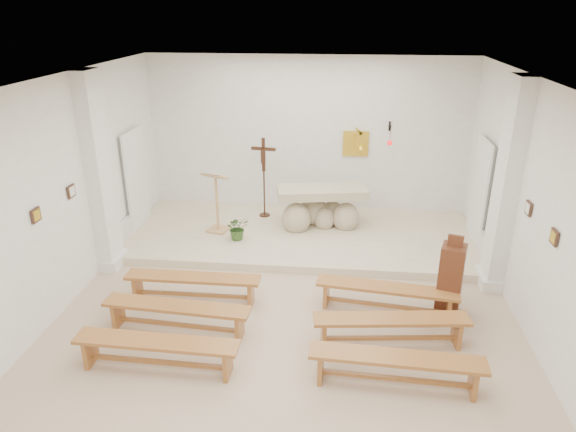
# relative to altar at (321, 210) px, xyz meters

# --- Properties ---
(ground) EXTENTS (7.00, 10.00, 0.00)m
(ground) POSITION_rel_altar_xyz_m (-0.37, -3.84, -0.51)
(ground) COLOR #C6AC8F
(ground) RESTS_ON ground
(wall_left) EXTENTS (0.02, 10.00, 3.50)m
(wall_left) POSITION_rel_altar_xyz_m (-3.86, -3.84, 1.24)
(wall_left) COLOR white
(wall_left) RESTS_ON ground
(wall_right) EXTENTS (0.02, 10.00, 3.50)m
(wall_right) POSITION_rel_altar_xyz_m (3.12, -3.84, 1.24)
(wall_right) COLOR white
(wall_right) RESTS_ON ground
(wall_back) EXTENTS (7.00, 0.02, 3.50)m
(wall_back) POSITION_rel_altar_xyz_m (-0.37, 1.15, 1.24)
(wall_back) COLOR white
(wall_back) RESTS_ON ground
(ceiling) EXTENTS (7.00, 10.00, 0.02)m
(ceiling) POSITION_rel_altar_xyz_m (-0.37, -3.84, 2.98)
(ceiling) COLOR silver
(ceiling) RESTS_ON wall_back
(sanctuary_platform) EXTENTS (6.98, 3.00, 0.15)m
(sanctuary_platform) POSITION_rel_altar_xyz_m (-0.37, -0.34, -0.43)
(sanctuary_platform) COLOR beige
(sanctuary_platform) RESTS_ON ground
(pilaster_left) EXTENTS (0.26, 0.55, 3.50)m
(pilaster_left) POSITION_rel_altar_xyz_m (-3.74, -1.84, 1.24)
(pilaster_left) COLOR white
(pilaster_left) RESTS_ON ground
(pilaster_right) EXTENTS (0.26, 0.55, 3.50)m
(pilaster_right) POSITION_rel_altar_xyz_m (3.00, -1.84, 1.24)
(pilaster_right) COLOR white
(pilaster_right) RESTS_ON ground
(gold_wall_relief) EXTENTS (0.55, 0.04, 0.55)m
(gold_wall_relief) POSITION_rel_altar_xyz_m (0.68, 1.12, 1.14)
(gold_wall_relief) COLOR gold
(gold_wall_relief) RESTS_ON wall_back
(sanctuary_lamp) EXTENTS (0.11, 0.36, 0.44)m
(sanctuary_lamp) POSITION_rel_altar_xyz_m (1.38, 0.87, 1.30)
(sanctuary_lamp) COLOR black
(sanctuary_lamp) RESTS_ON wall_back
(station_frame_left_mid) EXTENTS (0.03, 0.20, 0.20)m
(station_frame_left_mid) POSITION_rel_altar_xyz_m (-3.84, -3.64, 1.21)
(station_frame_left_mid) COLOR #3B2419
(station_frame_left_mid) RESTS_ON wall_left
(station_frame_left_rear) EXTENTS (0.03, 0.20, 0.20)m
(station_frame_left_rear) POSITION_rel_altar_xyz_m (-3.84, -2.64, 1.21)
(station_frame_left_rear) COLOR #3B2419
(station_frame_left_rear) RESTS_ON wall_left
(station_frame_right_mid) EXTENTS (0.03, 0.20, 0.20)m
(station_frame_right_mid) POSITION_rel_altar_xyz_m (3.10, -3.64, 1.21)
(station_frame_right_mid) COLOR #3B2419
(station_frame_right_mid) RESTS_ON wall_right
(station_frame_right_rear) EXTENTS (0.03, 0.20, 0.20)m
(station_frame_right_rear) POSITION_rel_altar_xyz_m (3.10, -2.64, 1.21)
(station_frame_right_rear) COLOR #3B2419
(station_frame_right_rear) RESTS_ON wall_right
(radiator_left) EXTENTS (0.10, 0.85, 0.52)m
(radiator_left) POSITION_rel_altar_xyz_m (-3.80, -1.14, -0.24)
(radiator_left) COLOR silver
(radiator_left) RESTS_ON ground
(radiator_right) EXTENTS (0.10, 0.85, 0.52)m
(radiator_right) POSITION_rel_altar_xyz_m (3.06, -1.14, -0.24)
(radiator_right) COLOR silver
(radiator_right) RESTS_ON ground
(altar) EXTENTS (1.91, 1.02, 0.94)m
(altar) POSITION_rel_altar_xyz_m (0.00, 0.00, 0.00)
(altar) COLOR #BBAD8E
(altar) RESTS_ON sanctuary_platform
(lectern) EXTENTS (0.54, 0.49, 1.30)m
(lectern) POSITION_rel_altar_xyz_m (-2.07, -0.45, 0.28)
(lectern) COLOR tan
(lectern) RESTS_ON sanctuary_platform
(crucifix_stand) EXTENTS (0.53, 0.23, 1.74)m
(crucifix_stand) POSITION_rel_altar_xyz_m (-1.25, 0.46, 0.65)
(crucifix_stand) COLOR #3E2413
(crucifix_stand) RESTS_ON sanctuary_platform
(potted_plant) EXTENTS (0.55, 0.52, 0.49)m
(potted_plant) POSITION_rel_altar_xyz_m (-1.59, -0.80, -0.12)
(potted_plant) COLOR #2F5221
(potted_plant) RESTS_ON sanctuary_platform
(donation_pedestal) EXTENTS (0.44, 0.44, 1.31)m
(donation_pedestal) POSITION_rel_altar_xyz_m (2.10, -2.79, 0.07)
(donation_pedestal) COLOR #5D2E1A
(donation_pedestal) RESTS_ON ground
(bench_left_front) EXTENTS (2.16, 0.35, 0.46)m
(bench_left_front) POSITION_rel_altar_xyz_m (-1.90, -2.90, -0.17)
(bench_left_front) COLOR #9B5B2D
(bench_left_front) RESTS_ON ground
(bench_right_front) EXTENTS (2.18, 0.61, 0.46)m
(bench_right_front) POSITION_rel_altar_xyz_m (1.15, -2.90, -0.17)
(bench_right_front) COLOR #9B5B2D
(bench_right_front) RESTS_ON ground
(bench_left_second) EXTENTS (2.18, 0.50, 0.46)m
(bench_left_second) POSITION_rel_altar_xyz_m (-1.90, -3.75, -0.17)
(bench_left_second) COLOR #9B5B2D
(bench_left_second) RESTS_ON ground
(bench_right_second) EXTENTS (2.18, 0.59, 0.46)m
(bench_right_second) POSITION_rel_altar_xyz_m (1.15, -3.75, -0.17)
(bench_right_second) COLOR #9B5B2D
(bench_right_second) RESTS_ON ground
(bench_left_third) EXTENTS (2.17, 0.40, 0.46)m
(bench_left_third) POSITION_rel_altar_xyz_m (-1.90, -4.59, -0.17)
(bench_left_third) COLOR #9B5B2D
(bench_left_third) RESTS_ON ground
(bench_right_third) EXTENTS (2.17, 0.45, 0.46)m
(bench_right_third) POSITION_rel_altar_xyz_m (1.15, -4.59, -0.17)
(bench_right_third) COLOR #9B5B2D
(bench_right_third) RESTS_ON ground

